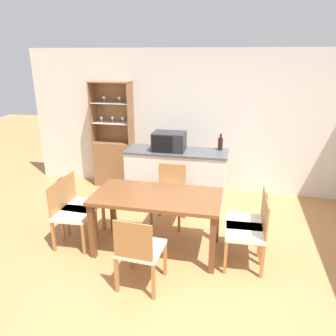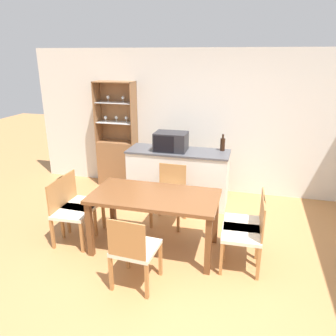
{
  "view_description": "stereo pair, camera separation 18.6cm",
  "coord_description": "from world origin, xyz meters",
  "px_view_note": "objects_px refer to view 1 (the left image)",
  "views": [
    {
      "loc": [
        0.54,
        -3.23,
        2.45
      ],
      "look_at": [
        -0.42,
        1.16,
        0.87
      ],
      "focal_mm": 35.0,
      "sensor_mm": 36.0,
      "label": 1
    },
    {
      "loc": [
        0.72,
        -3.19,
        2.45
      ],
      "look_at": [
        -0.42,
        1.16,
        0.87
      ],
      "focal_mm": 35.0,
      "sensor_mm": 36.0,
      "label": 2
    }
  ],
  "objects_px": {
    "dining_chair_side_left_far": "(79,205)",
    "dining_chair_side_left_near": "(70,213)",
    "dining_chair_head_near": "(140,250)",
    "display_cabinet": "(114,156)",
    "dining_chair_side_right_far": "(248,222)",
    "dining_table": "(157,202)",
    "dining_chair_head_far": "(169,194)",
    "dining_chair_side_right_near": "(249,232)",
    "wine_bottle": "(220,144)",
    "microwave": "(169,141)"
  },
  "relations": [
    {
      "from": "dining_chair_side_left_far",
      "to": "display_cabinet",
      "type": "bearing_deg",
      "value": -171.08
    },
    {
      "from": "display_cabinet",
      "to": "wine_bottle",
      "type": "xyz_separation_m",
      "value": [
        2.03,
        -0.35,
        0.45
      ]
    },
    {
      "from": "display_cabinet",
      "to": "dining_chair_side_left_far",
      "type": "xyz_separation_m",
      "value": [
        0.21,
        -1.91,
        -0.13
      ]
    },
    {
      "from": "dining_chair_head_near",
      "to": "wine_bottle",
      "type": "bearing_deg",
      "value": 78.6
    },
    {
      "from": "display_cabinet",
      "to": "microwave",
      "type": "xyz_separation_m",
      "value": [
        1.2,
        -0.56,
        0.49
      ]
    },
    {
      "from": "dining_chair_head_near",
      "to": "wine_bottle",
      "type": "distance_m",
      "value": 2.6
    },
    {
      "from": "dining_chair_side_right_far",
      "to": "wine_bottle",
      "type": "distance_m",
      "value": 1.73
    },
    {
      "from": "dining_chair_head_far",
      "to": "dining_chair_side_right_near",
      "type": "xyz_separation_m",
      "value": [
        1.15,
        -0.88,
        0.0
      ]
    },
    {
      "from": "dining_table",
      "to": "display_cabinet",
      "type": "bearing_deg",
      "value": 123.74
    },
    {
      "from": "display_cabinet",
      "to": "dining_chair_head_near",
      "type": "height_order",
      "value": "display_cabinet"
    },
    {
      "from": "dining_table",
      "to": "dining_chair_side_left_far",
      "type": "relative_size",
      "value": 1.83
    },
    {
      "from": "display_cabinet",
      "to": "dining_chair_side_left_near",
      "type": "relative_size",
      "value": 2.25
    },
    {
      "from": "dining_table",
      "to": "dining_chair_head_near",
      "type": "bearing_deg",
      "value": -90.25
    },
    {
      "from": "dining_chair_head_near",
      "to": "microwave",
      "type": "xyz_separation_m",
      "value": [
        -0.15,
        2.23,
        0.62
      ]
    },
    {
      "from": "dining_chair_side_left_near",
      "to": "dining_chair_side_right_near",
      "type": "height_order",
      "value": "same"
    },
    {
      "from": "display_cabinet",
      "to": "dining_chair_side_right_near",
      "type": "height_order",
      "value": "display_cabinet"
    },
    {
      "from": "dining_chair_head_near",
      "to": "microwave",
      "type": "distance_m",
      "value": 2.32
    },
    {
      "from": "dining_chair_head_far",
      "to": "dining_chair_side_right_near",
      "type": "distance_m",
      "value": 1.44
    },
    {
      "from": "dining_chair_side_left_far",
      "to": "wine_bottle",
      "type": "bearing_deg",
      "value": 133.18
    },
    {
      "from": "dining_chair_side_left_near",
      "to": "dining_chair_side_right_far",
      "type": "bearing_deg",
      "value": 94.04
    },
    {
      "from": "dining_chair_side_right_far",
      "to": "microwave",
      "type": "relative_size",
      "value": 1.67
    },
    {
      "from": "dining_chair_head_far",
      "to": "microwave",
      "type": "relative_size",
      "value": 1.67
    },
    {
      "from": "dining_chair_head_near",
      "to": "microwave",
      "type": "relative_size",
      "value": 1.67
    },
    {
      "from": "microwave",
      "to": "dining_chair_side_left_near",
      "type": "bearing_deg",
      "value": -121.77
    },
    {
      "from": "display_cabinet",
      "to": "dining_chair_side_left_near",
      "type": "xyz_separation_m",
      "value": [
        0.21,
        -2.16,
        -0.13
      ]
    },
    {
      "from": "dining_chair_side_left_far",
      "to": "dining_chair_side_right_far",
      "type": "height_order",
      "value": "same"
    },
    {
      "from": "dining_table",
      "to": "dining_chair_head_far",
      "type": "xyz_separation_m",
      "value": [
        0.0,
        0.76,
        -0.22
      ]
    },
    {
      "from": "display_cabinet",
      "to": "dining_chair_side_left_near",
      "type": "bearing_deg",
      "value": -84.43
    },
    {
      "from": "dining_table",
      "to": "dining_chair_side_right_near",
      "type": "distance_m",
      "value": 1.17
    },
    {
      "from": "dining_chair_side_left_near",
      "to": "dining_chair_side_right_far",
      "type": "distance_m",
      "value": 2.31
    },
    {
      "from": "dining_table",
      "to": "dining_chair_side_left_near",
      "type": "height_order",
      "value": "dining_chair_side_left_near"
    },
    {
      "from": "dining_chair_side_left_far",
      "to": "dining_chair_side_left_near",
      "type": "xyz_separation_m",
      "value": [
        -0.0,
        -0.25,
        0.0
      ]
    },
    {
      "from": "display_cabinet",
      "to": "wine_bottle",
      "type": "height_order",
      "value": "display_cabinet"
    },
    {
      "from": "dining_chair_head_far",
      "to": "dining_table",
      "type": "bearing_deg",
      "value": 91.76
    },
    {
      "from": "dining_chair_side_left_near",
      "to": "dining_chair_side_right_far",
      "type": "relative_size",
      "value": 1.0
    },
    {
      "from": "dining_chair_side_left_near",
      "to": "dining_chair_side_right_near",
      "type": "bearing_deg",
      "value": 87.88
    },
    {
      "from": "dining_chair_side_left_far",
      "to": "dining_chair_head_far",
      "type": "distance_m",
      "value": 1.31
    },
    {
      "from": "dining_table",
      "to": "dining_chair_side_left_far",
      "type": "bearing_deg",
      "value": 173.75
    },
    {
      "from": "display_cabinet",
      "to": "dining_chair_head_near",
      "type": "xyz_separation_m",
      "value": [
        1.35,
        -2.79,
        -0.13
      ]
    },
    {
      "from": "dining_chair_side_right_near",
      "to": "dining_chair_side_left_far",
      "type": "bearing_deg",
      "value": 82.1
    },
    {
      "from": "wine_bottle",
      "to": "display_cabinet",
      "type": "bearing_deg",
      "value": 170.17
    },
    {
      "from": "dining_chair_side_left_far",
      "to": "dining_table",
      "type": "bearing_deg",
      "value": 86.36
    },
    {
      "from": "display_cabinet",
      "to": "dining_table",
      "type": "distance_m",
      "value": 2.45
    },
    {
      "from": "dining_chair_head_near",
      "to": "dining_chair_side_left_near",
      "type": "relative_size",
      "value": 1.0
    },
    {
      "from": "dining_chair_side_left_far",
      "to": "dining_chair_head_near",
      "type": "relative_size",
      "value": 1.0
    },
    {
      "from": "dining_chair_head_near",
      "to": "display_cabinet",
      "type": "bearing_deg",
      "value": 119.95
    },
    {
      "from": "display_cabinet",
      "to": "dining_chair_head_near",
      "type": "distance_m",
      "value": 3.1
    },
    {
      "from": "display_cabinet",
      "to": "dining_table",
      "type": "height_order",
      "value": "display_cabinet"
    },
    {
      "from": "display_cabinet",
      "to": "dining_chair_side_right_far",
      "type": "distance_m",
      "value": 3.15
    },
    {
      "from": "dining_chair_head_near",
      "to": "dining_table",
      "type": "bearing_deg",
      "value": 93.8
    }
  ]
}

